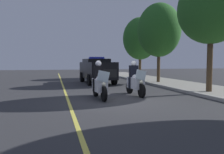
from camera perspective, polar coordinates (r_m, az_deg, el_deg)
The scene contains 9 objects.
ground_plane at distance 9.76m, azimuth 2.42°, elevation -5.91°, with size 80.00×80.00×0.00m, color #333335.
curb_strip at distance 11.56m, azimuth 21.94°, elevation -4.28°, with size 48.00×0.24×0.15m, color #9E9B93.
lane_stripe_center at distance 9.37m, azimuth -10.92°, elevation -6.36°, with size 48.00×0.12×0.01m, color #E0D14C.
police_motorcycle_lead_left at distance 10.08m, azimuth -3.22°, elevation -1.59°, with size 2.14×0.60×1.72m.
police_motorcycle_lead_right at distance 11.15m, azimuth 5.89°, elevation -1.09°, with size 2.14×0.60×1.72m.
police_suv at distance 17.55m, azimuth -3.85°, elevation 1.91°, with size 5.00×2.29×2.05m.
tree_mid_block at distance 13.13m, azimuth 23.89°, elevation 15.41°, with size 3.42×3.42×6.06m.
tree_far_back at distance 18.04m, azimuth 11.85°, elevation 11.55°, with size 3.34×3.34×6.07m.
tree_behind_suv at distance 24.04m, azimuth 7.18°, elevation 9.65°, with size 3.63×3.63×6.22m.
Camera 1 is at (9.21, -2.78, 1.65)m, focal length 36.00 mm.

